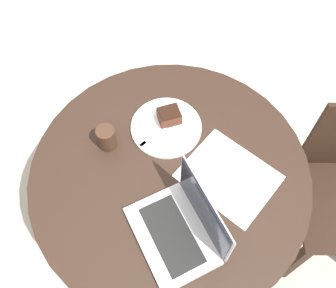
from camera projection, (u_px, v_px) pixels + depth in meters
name	position (u px, v px, depth m)	size (l,w,h in m)	color
ground_plane	(169.00, 234.00, 2.04)	(12.00, 12.00, 0.00)	#B7AD9E
dining_table	(170.00, 193.00, 1.56)	(1.00, 1.00, 0.74)	black
paper_document	(229.00, 176.00, 1.38)	(0.36, 0.32, 0.00)	white
plate	(166.00, 127.00, 1.48)	(0.27, 0.27, 0.01)	white
cake_slice	(169.00, 116.00, 1.47)	(0.11, 0.11, 0.05)	#472619
fork	(154.00, 136.00, 1.45)	(0.08, 0.17, 0.00)	silver
coffee_glass	(106.00, 138.00, 1.41)	(0.07, 0.07, 0.09)	#3D2619
laptop	(180.00, 229.00, 1.25)	(0.38, 0.36, 0.22)	silver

